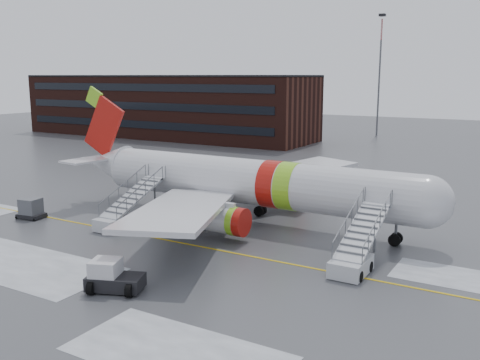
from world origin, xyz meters
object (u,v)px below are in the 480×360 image
Objects in this scene: pushback_tug at (112,277)px; uld_container at (31,209)px; airstair_aft at (122,214)px; airstair_fwd at (355,254)px; airliner at (242,182)px.

pushback_tug is 1.52× the size of uld_container.
airstair_aft is 3.27× the size of uld_container.
airstair_aft is at bearing 180.00° from airstair_fwd.
pushback_tug is (-11.03, -10.16, -0.26)m from airstair_fwd.
airliner is 13.92m from airstair_fwd.
airliner is at bearing 40.74° from airstair_aft.
airstair_fwd is at bearing 42.65° from pushback_tug.
airliner is at bearing 151.55° from airstair_fwd.
uld_container is (-16.28, -8.47, -2.60)m from airliner.
pushback_tug is at bearing -86.46° from airliner.
airstair_fwd reaches higher than uld_container.
uld_container is (-28.34, -1.94, -0.25)m from airstair_fwd.
uld_container is (-17.31, 8.23, 0.02)m from pushback_tug.
airliner is 4.55× the size of airstair_aft.
airstair_fwd is 15.00m from pushback_tug.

